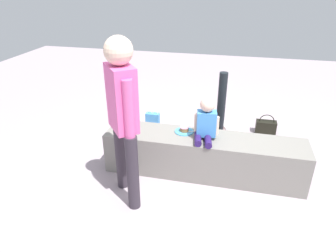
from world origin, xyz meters
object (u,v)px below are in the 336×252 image
object	(u,v)px
handbag_black_leather	(266,127)
handbag_brown_canvas	(169,142)
child_seated	(206,122)
party_cup_red	(213,129)
water_bottle_far_side	(145,135)
gift_bag	(153,124)
water_bottle_near_gift	(155,121)
cake_box_white	(231,127)
cake_plate	(184,130)
adult_standing	(123,109)

from	to	relation	value
handbag_black_leather	handbag_brown_canvas	xyz separation A→B (m)	(-1.28, -0.81, 0.01)
child_seated	party_cup_red	bearing A→B (deg)	89.65
water_bottle_far_side	gift_bag	bearing A→B (deg)	80.46
water_bottle_near_gift	handbag_black_leather	world-z (taller)	handbag_black_leather
water_bottle_near_gift	handbag_black_leather	distance (m)	1.67
handbag_black_leather	water_bottle_far_side	bearing A→B (deg)	-157.78
water_bottle_near_gift	cake_box_white	xyz separation A→B (m)	(1.16, 0.13, -0.03)
water_bottle_near_gift	cake_box_white	distance (m)	1.17
party_cup_red	handbag_black_leather	xyz separation A→B (m)	(0.76, 0.16, 0.05)
cake_plate	gift_bag	xyz separation A→B (m)	(-0.59, 0.73, -0.33)
handbag_brown_canvas	child_seated	bearing A→B (deg)	-41.39
gift_bag	water_bottle_near_gift	xyz separation A→B (m)	(-0.04, 0.27, -0.09)
adult_standing	cake_plate	distance (m)	0.96
water_bottle_far_side	cake_box_white	size ratio (longest dim) A/B	0.82
adult_standing	gift_bag	size ratio (longest dim) A/B	4.44
cake_box_white	handbag_black_leather	distance (m)	0.50
water_bottle_near_gift	handbag_brown_canvas	world-z (taller)	handbag_brown_canvas
child_seated	gift_bag	xyz separation A→B (m)	(-0.85, 0.84, -0.52)
handbag_black_leather	child_seated	bearing A→B (deg)	-121.30
child_seated	water_bottle_far_side	distance (m)	1.22
gift_bag	water_bottle_far_side	bearing A→B (deg)	-99.54
water_bottle_far_side	cake_box_white	bearing A→B (deg)	29.13
child_seated	water_bottle_near_gift	world-z (taller)	child_seated
adult_standing	party_cup_red	bearing A→B (deg)	66.33
gift_bag	handbag_black_leather	world-z (taller)	gift_bag
child_seated	cake_box_white	distance (m)	1.42
cake_plate	cake_box_white	distance (m)	1.32
water_bottle_near_gift	child_seated	bearing A→B (deg)	-51.18
child_seated	adult_standing	bearing A→B (deg)	-142.13
cake_plate	gift_bag	world-z (taller)	cake_plate
water_bottle_far_side	handbag_black_leather	distance (m)	1.80
handbag_brown_canvas	water_bottle_far_side	bearing A→B (deg)	160.56
child_seated	cake_box_white	bearing A→B (deg)	77.56
gift_bag	party_cup_red	world-z (taller)	gift_bag
cake_box_white	water_bottle_near_gift	bearing A→B (deg)	-173.69
adult_standing	child_seated	bearing A→B (deg)	37.87
cake_box_white	handbag_brown_canvas	world-z (taller)	handbag_brown_canvas
water_bottle_far_side	water_bottle_near_gift	bearing A→B (deg)	89.83
adult_standing	water_bottle_far_side	size ratio (longest dim) A/B	7.35
child_seated	cake_plate	world-z (taller)	child_seated
party_cup_red	adult_standing	bearing A→B (deg)	-113.67
adult_standing	water_bottle_far_side	xyz separation A→B (m)	(-0.17, 1.15, -0.90)
adult_standing	water_bottle_near_gift	bearing A→B (deg)	95.68
handbag_black_leather	party_cup_red	bearing A→B (deg)	-168.14
child_seated	adult_standing	distance (m)	0.97
gift_bag	child_seated	bearing A→B (deg)	-44.55
adult_standing	party_cup_red	world-z (taller)	adult_standing
child_seated	cake_box_white	size ratio (longest dim) A/B	1.74
child_seated	handbag_black_leather	world-z (taller)	child_seated
adult_standing	handbag_brown_canvas	world-z (taller)	adult_standing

